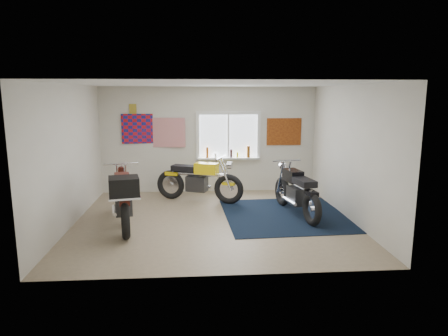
{
  "coord_description": "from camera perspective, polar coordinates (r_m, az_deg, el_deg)",
  "views": [
    {
      "loc": [
        -0.35,
        -7.73,
        2.51
      ],
      "look_at": [
        0.24,
        0.4,
        1.0
      ],
      "focal_mm": 32.0,
      "sensor_mm": 36.0,
      "label": 1
    }
  ],
  "objects": [
    {
      "name": "room_shell",
      "position": [
        7.78,
        -1.53,
        4.08
      ],
      "size": [
        5.5,
        5.5,
        5.5
      ],
      "color": "white",
      "rests_on": "ground"
    },
    {
      "name": "flag_display",
      "position": [
        10.33,
        -12.9,
        8.25
      ],
      "size": [
        1.6,
        0.1,
        1.17
      ],
      "color": "red",
      "rests_on": "room_shell"
    },
    {
      "name": "ground",
      "position": [
        8.13,
        -1.48,
        -7.48
      ],
      "size": [
        5.5,
        5.5,
        0.0
      ],
      "primitive_type": "plane",
      "color": "#9E896B",
      "rests_on": "ground"
    },
    {
      "name": "window_assembly",
      "position": [
        10.29,
        0.63,
        4.14
      ],
      "size": [
        1.66,
        0.17,
        1.26
      ],
      "color": "white",
      "rests_on": "room_shell"
    },
    {
      "name": "oil_bottles",
      "position": [
        10.28,
        1.16,
        2.22
      ],
      "size": [
        1.14,
        0.09,
        0.3
      ],
      "color": "#974C16",
      "rests_on": "window_assembly"
    },
    {
      "name": "black_chrome_bike",
      "position": [
        8.52,
        10.28,
        -3.46
      ],
      "size": [
        0.69,
        2.13,
        1.1
      ],
      "rotation": [
        0.0,
        0.0,
        1.75
      ],
      "color": "black",
      "rests_on": "navy_rug"
    },
    {
      "name": "triumph_poster",
      "position": [
        10.51,
        8.56,
        5.15
      ],
      "size": [
        0.9,
        0.03,
        0.7
      ],
      "primitive_type": "cube",
      "color": "#A54C14",
      "rests_on": "room_shell"
    },
    {
      "name": "maroon_tourer",
      "position": [
        7.74,
        -14.19,
        -4.15
      ],
      "size": [
        0.93,
        2.26,
        1.15
      ],
      "rotation": [
        0.0,
        0.0,
        1.78
      ],
      "color": "black",
      "rests_on": "ground"
    },
    {
      "name": "yellow_triumph",
      "position": [
        9.45,
        -3.65,
        -1.89
      ],
      "size": [
        2.08,
        0.99,
        1.1
      ],
      "rotation": [
        0.0,
        0.0,
        -0.38
      ],
      "color": "black",
      "rests_on": "ground"
    },
    {
      "name": "navy_rug",
      "position": [
        8.56,
        8.7,
        -6.65
      ],
      "size": [
        2.61,
        2.71,
        0.01
      ],
      "primitive_type": "cube",
      "rotation": [
        0.0,
        0.0,
        0.04
      ],
      "color": "black",
      "rests_on": "ground"
    }
  ]
}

